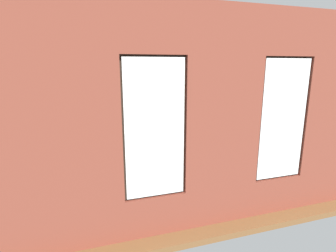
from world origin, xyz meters
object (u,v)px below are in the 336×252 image
Objects in this scene: remote_silver at (152,151)px; potted_plant_between_couches at (254,160)px; coffee_table at (152,154)px; couch_by_window at (184,188)px; papasan_chair at (126,131)px; potted_plant_by_left_couch at (220,129)px; potted_plant_near_tv at (63,156)px; potted_plant_corner_near_left at (225,117)px; cup_ceramic at (145,149)px; media_console at (43,163)px; couch_left at (254,142)px; tv_flatscreen at (40,137)px; potted_plant_beside_window_right at (85,182)px; potted_plant_mid_room_small at (195,143)px.

potted_plant_between_couches reaches higher than remote_silver.
remote_silver is at bearing 18.43° from coffee_table.
couch_by_window is 1.64× the size of coffee_table.
potted_plant_by_left_couch is (-3.06, 0.64, 0.00)m from papasan_chair.
potted_plant_corner_near_left is at bearing -151.76° from potted_plant_near_tv.
potted_plant_near_tv is (1.83, 0.69, 0.25)m from cup_ceramic.
potted_plant_by_left_couch reaches higher than media_console.
media_console is (2.54, -0.47, -0.11)m from coffee_table.
remote_silver is at bearing -163.63° from potted_plant_near_tv.
couch_by_window is 4.14m from papasan_chair.
coffee_table is at bearing -49.18° from potted_plant_between_couches.
potted_plant_corner_near_left is (-0.54, -0.67, 0.23)m from potted_plant_by_left_couch.
remote_silver is (0.00, 0.00, 0.06)m from coffee_table.
remote_silver is 2.25m from papasan_chair.
potted_plant_corner_near_left reaches higher than couch_by_window.
potted_plant_between_couches reaches higher than papasan_chair.
potted_plant_by_left_couch is at bearing -167.80° from couch_left.
media_console is at bearing -29.27° from potted_plant_between_couches.
potted_plant_corner_near_left reaches higher than papasan_chair.
potted_plant_beside_window_right is (-0.96, 2.47, -0.16)m from tv_flatscreen.
cup_ceramic is 0.10× the size of papasan_chair.
cup_ceramic is 0.19m from remote_silver.
coffee_table is at bearing 169.46° from tv_flatscreen.
cup_ceramic is 0.08× the size of media_console.
potted_plant_between_couches reaches higher than cup_ceramic.
tv_flatscreen is at bearing 5.64° from potted_plant_mid_room_small.
potted_plant_beside_window_right reaches higher than tv_flatscreen.
tv_flatscreen is at bearing -29.30° from potted_plant_between_couches.
couch_left is 1.71× the size of tv_flatscreen.
potted_plant_near_tv reaches higher than remote_silver.
papasan_chair is at bearing -6.13° from remote_silver.
potted_plant_beside_window_right reaches higher than potted_plant_mid_room_small.
coffee_table is at bearing 169.53° from media_console.
potted_plant_beside_window_right is (1.26, 4.22, 0.30)m from papasan_chair.
cup_ceramic reaches higher than remote_silver.
coffee_table is 2.25m from papasan_chair.
couch_by_window and couch_left have the same top height.
potted_plant_mid_room_small is 2.76m from potted_plant_between_couches.
coffee_table is 3.16m from potted_plant_by_left_couch.
coffee_table is 1.18× the size of tv_flatscreen.
cup_ceramic is 4.05m from potted_plant_corner_near_left.
remote_silver is at bearing 169.46° from tv_flatscreen.
potted_plant_by_left_couch is 0.51× the size of potted_plant_corner_near_left.
cup_ceramic is 0.07× the size of potted_plant_beside_window_right.
media_console is (2.38, -0.36, -0.21)m from cup_ceramic.
couch_left is 1.74m from potted_plant_mid_room_small.
potted_plant_corner_near_left reaches higher than media_console.
potted_plant_corner_near_left is (-0.14, -2.00, 0.34)m from couch_left.
potted_plant_by_left_couch reaches higher than cup_ceramic.
potted_plant_mid_room_small is 2.27m from potted_plant_corner_near_left.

